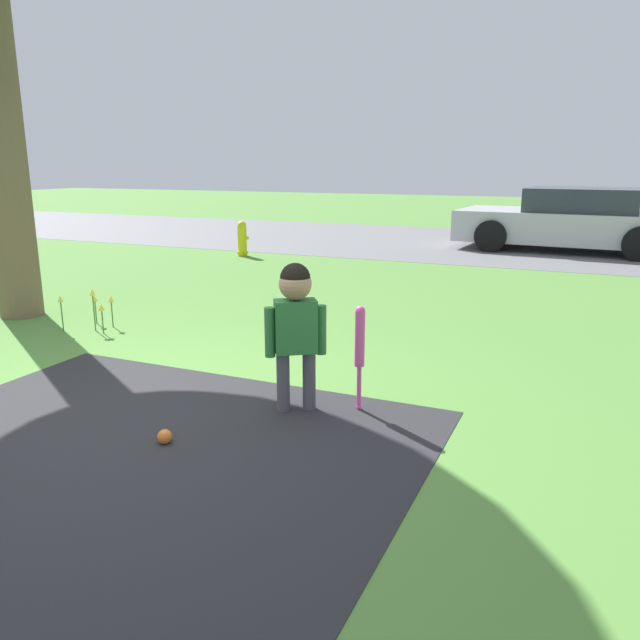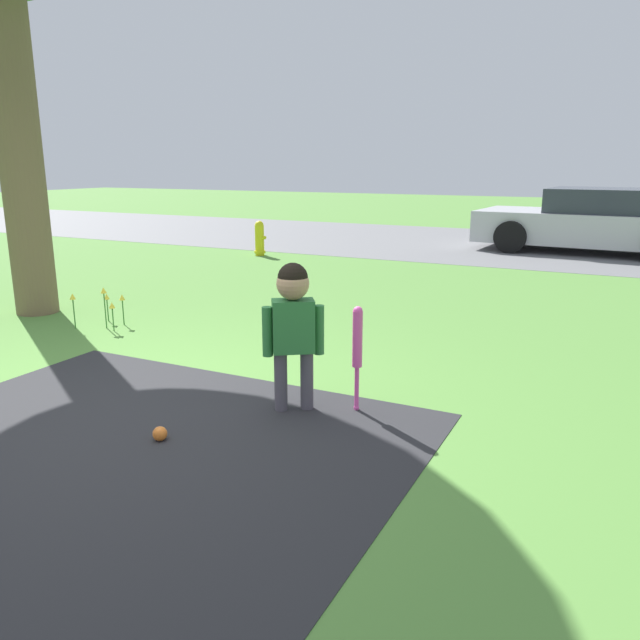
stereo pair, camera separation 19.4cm
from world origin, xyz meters
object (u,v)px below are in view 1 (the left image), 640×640
object	(u,v)px
fire_hydrant	(242,239)
parked_car	(572,221)
sports_ball	(165,437)
baseball_bat	(360,343)
child	(296,316)

from	to	relation	value
fire_hydrant	parked_car	distance (m)	6.30
sports_ball	fire_hydrant	bearing A→B (deg)	117.28
baseball_bat	sports_ball	xyz separation A→B (m)	(-0.88, -0.98, -0.43)
baseball_bat	fire_hydrant	world-z (taller)	baseball_bat
child	fire_hydrant	world-z (taller)	child
sports_ball	fire_hydrant	xyz separation A→B (m)	(-3.60, 6.98, 0.26)
fire_hydrant	parked_car	size ratio (longest dim) A/B	0.15
child	sports_ball	distance (m)	1.12
child	baseball_bat	distance (m)	0.47
fire_hydrant	parked_car	xyz separation A→B (m)	(5.42, 3.21, 0.26)
sports_ball	baseball_bat	bearing A→B (deg)	47.93
sports_ball	parked_car	distance (m)	10.36
parked_car	fire_hydrant	bearing A→B (deg)	34.60
fire_hydrant	sports_ball	bearing A→B (deg)	-62.72
sports_ball	child	bearing A→B (deg)	58.34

